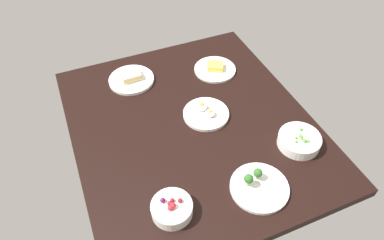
{
  "coord_description": "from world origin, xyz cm",
  "views": [
    {
      "loc": [
        -94.96,
        39.89,
        114.14
      ],
      "look_at": [
        0.0,
        0.0,
        6.0
      ],
      "focal_mm": 32.66,
      "sensor_mm": 36.0,
      "label": 1
    }
  ],
  "objects_px": {
    "bowl_berries": "(172,208)",
    "plate_cheese": "(215,69)",
    "plate_sandwich": "(131,79)",
    "plate_eggs": "(206,113)",
    "plate_broccoli": "(259,186)",
    "bowl_peas": "(299,140)"
  },
  "relations": [
    {
      "from": "plate_sandwich",
      "to": "plate_cheese",
      "type": "bearing_deg",
      "value": -101.41
    },
    {
      "from": "bowl_peas",
      "to": "plate_sandwich",
      "type": "bearing_deg",
      "value": 38.35
    },
    {
      "from": "plate_eggs",
      "to": "plate_cheese",
      "type": "xyz_separation_m",
      "value": [
        0.27,
        -0.17,
        -0.0
      ]
    },
    {
      "from": "plate_broccoli",
      "to": "bowl_peas",
      "type": "relative_size",
      "value": 1.26
    },
    {
      "from": "plate_eggs",
      "to": "bowl_berries",
      "type": "relative_size",
      "value": 1.38
    },
    {
      "from": "bowl_berries",
      "to": "bowl_peas",
      "type": "xyz_separation_m",
      "value": [
        0.09,
        -0.58,
        -0.0
      ]
    },
    {
      "from": "bowl_berries",
      "to": "plate_broccoli",
      "type": "xyz_separation_m",
      "value": [
        -0.03,
        -0.33,
        -0.01
      ]
    },
    {
      "from": "plate_eggs",
      "to": "plate_cheese",
      "type": "bearing_deg",
      "value": -32.59
    },
    {
      "from": "plate_sandwich",
      "to": "plate_broccoli",
      "type": "xyz_separation_m",
      "value": [
        -0.77,
        -0.26,
        -0.0
      ]
    },
    {
      "from": "plate_cheese",
      "to": "plate_sandwich",
      "type": "bearing_deg",
      "value": 78.59
    },
    {
      "from": "bowl_berries",
      "to": "bowl_peas",
      "type": "bearing_deg",
      "value": -81.44
    },
    {
      "from": "plate_eggs",
      "to": "plate_sandwich",
      "type": "relative_size",
      "value": 0.92
    },
    {
      "from": "bowl_berries",
      "to": "plate_broccoli",
      "type": "distance_m",
      "value": 0.33
    },
    {
      "from": "plate_eggs",
      "to": "plate_broccoli",
      "type": "relative_size",
      "value": 0.93
    },
    {
      "from": "plate_cheese",
      "to": "plate_broccoli",
      "type": "distance_m",
      "value": 0.7
    },
    {
      "from": "plate_cheese",
      "to": "bowl_peas",
      "type": "bearing_deg",
      "value": -169.53
    },
    {
      "from": "bowl_berries",
      "to": "plate_cheese",
      "type": "relative_size",
      "value": 0.71
    },
    {
      "from": "plate_sandwich",
      "to": "bowl_berries",
      "type": "relative_size",
      "value": 1.49
    },
    {
      "from": "plate_cheese",
      "to": "plate_broccoli",
      "type": "relative_size",
      "value": 0.96
    },
    {
      "from": "plate_broccoli",
      "to": "bowl_peas",
      "type": "height_order",
      "value": "plate_broccoli"
    },
    {
      "from": "plate_eggs",
      "to": "plate_sandwich",
      "type": "xyz_separation_m",
      "value": [
        0.35,
        0.24,
        0.0
      ]
    },
    {
      "from": "plate_sandwich",
      "to": "bowl_berries",
      "type": "bearing_deg",
      "value": 174.93
    }
  ]
}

